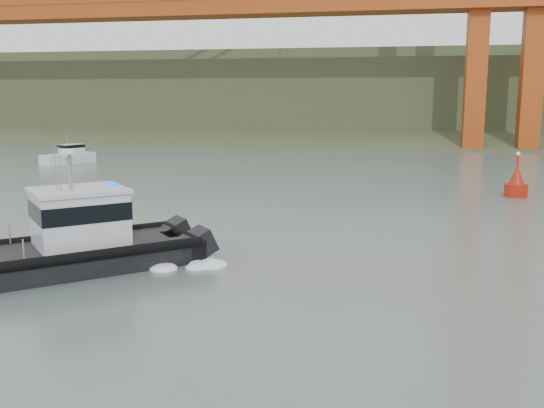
{
  "coord_description": "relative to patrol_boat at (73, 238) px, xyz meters",
  "views": [
    {
      "loc": [
        5.72,
        -22.57,
        8.26
      ],
      "look_at": [
        -0.61,
        9.8,
        2.4
      ],
      "focal_mm": 40.0,
      "sensor_mm": 36.0,
      "label": 1
    }
  ],
  "objects": [
    {
      "name": "nav_buoy",
      "position": [
        25.35,
        26.92,
        -0.46
      ],
      "size": [
        1.91,
        1.91,
        3.98
      ],
      "color": "#A11C0B",
      "rests_on": "ground"
    },
    {
      "name": "patrol_boat",
      "position": [
        0.0,
        0.0,
        0.0
      ],
      "size": [
        12.24,
        11.64,
        6.02
      ],
      "rotation": [
        0.0,
        0.0,
        -0.84
      ],
      "color": "black",
      "rests_on": "ground"
    },
    {
      "name": "ground",
      "position": [
        9.19,
        -3.54,
        -1.51
      ],
      "size": [
        400.0,
        400.0,
        0.0
      ],
      "primitive_type": "plane",
      "color": "#52615C",
      "rests_on": "ground"
    },
    {
      "name": "motorboat",
      "position": [
        -24.5,
        43.11,
        -0.57
      ],
      "size": [
        4.86,
        7.16,
        3.76
      ],
      "rotation": [
        0.0,
        0.0,
        -0.42
      ],
      "color": "silver",
      "rests_on": "ground"
    },
    {
      "name": "headlands",
      "position": [
        9.19,
        121.96,
        5.54
      ],
      "size": [
        500.0,
        105.36,
        27.12
      ],
      "color": "#324025",
      "rests_on": "ground"
    }
  ]
}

